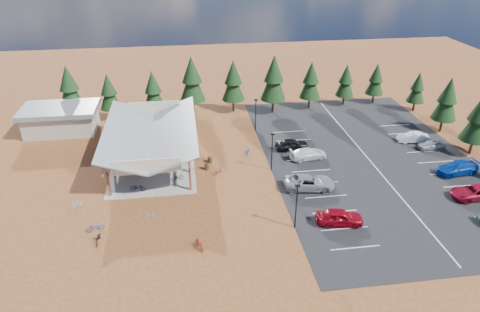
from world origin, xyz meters
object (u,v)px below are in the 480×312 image
bike_0 (138,187)px  bike_8 (98,239)px  car_7 (457,168)px  bike_14 (248,151)px  bike_15 (218,171)px  car_8 (432,145)px  outbuilding (61,119)px  trash_bin_1 (210,159)px  bike_13 (151,215)px  bike_10 (95,227)px  car_6 (474,192)px  bike_4 (177,177)px  bike_pavilion (151,133)px  bike_11 (199,244)px  bike_3 (148,136)px  bike_6 (176,152)px  car_3 (308,154)px  car_4 (292,144)px  lamp_post_0 (296,203)px  lamp_post_1 (272,149)px  bike_2 (144,154)px  bike_16 (193,157)px  car_0 (339,217)px  lamp_post_2 (256,113)px  trash_bin_0 (207,166)px  bike_5 (165,156)px  bike_9 (75,205)px  car_9 (413,137)px  bike_1 (131,164)px  bike_7 (178,140)px  car_2 (309,182)px

bike_0 → bike_8: (-3.18, -8.91, -0.08)m
car_7 → bike_14: bearing=-115.6°
bike_15 → car_8: (30.14, 2.73, 0.26)m
outbuilding → trash_bin_1: bearing=-31.1°
bike_13 → bike_0: bearing=175.4°
bike_10 → car_6: bearing=74.1°
bike_4 → bike_pavilion: bearing=9.5°
bike_11 → bike_14: 20.17m
bike_3 → bike_6: 6.98m
bike_8 → car_3: car_3 is taller
bike_pavilion → car_4: size_ratio=4.29×
lamp_post_0 → bike_15: lamp_post_0 is taller
bike_11 → lamp_post_1: bearing=31.6°
bike_11 → car_6: car_6 is taller
bike_2 → bike_16: bike_2 is taller
bike_2 → bike_10: 16.06m
bike_4 → bike_10: 12.12m
bike_8 → bike_11: (9.81, -2.24, 0.04)m
bike_pavilion → bike_14: bearing=-1.2°
bike_pavilion → car_0: size_ratio=4.01×
lamp_post_2 → bike_14: lamp_post_2 is taller
trash_bin_0 → bike_10: bearing=-137.7°
trash_bin_1 → bike_3: size_ratio=0.54×
bike_5 → bike_15: 8.08m
lamp_post_1 → bike_9: lamp_post_1 is taller
outbuilding → bike_13: size_ratio=7.27×
bike_4 → bike_11: bike_11 is taller
outbuilding → car_9: size_ratio=2.50×
bike_13 → car_6: 36.34m
bike_pavilion → car_6: (36.56, -14.51, -3.05)m
car_3 → outbuilding: bearing=60.5°
bike_1 → bike_13: 11.89m
bike_11 → bike_13: size_ratio=1.14×
lamp_post_1 → bike_7: bearing=141.2°
outbuilding → bike_16: outbuilding is taller
bike_pavilion → car_9: bearing=0.1°
car_0 → car_2: (-1.20, 7.08, 0.01)m
lamp_post_0 → car_6: size_ratio=0.97×
bike_2 → bike_4: bearing=-142.6°
trash_bin_0 → car_3: car_3 is taller
lamp_post_1 → bike_8: bearing=-149.3°
bike_13 → bike_16: 13.58m
trash_bin_1 → bike_3: bike_3 is taller
bike_1 → bike_8: size_ratio=1.02×
car_0 → bike_7: bearing=46.8°
bike_4 → bike_15: 5.16m
lamp_post_0 → bike_4: size_ratio=3.29×
bike_11 → bike_13: bike_11 is taller
car_6 → car_7: (1.29, 5.39, 0.06)m
trash_bin_1 → bike_4: bearing=-136.2°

